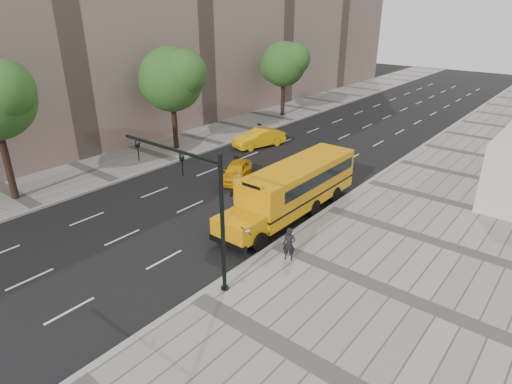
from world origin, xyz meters
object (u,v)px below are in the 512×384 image
Objects in this scene: tree_c at (284,64)px; tree_b at (172,79)px; school_bus at (296,185)px; taxi_near at (236,171)px; taxi_far at (259,138)px; traffic_signal at (198,199)px; pedestrian at (289,244)px.

tree_b is at bearing -89.97° from tree_c.
school_bus is 6.48m from taxi_near.
school_bus reaches higher than taxi_far.
tree_b is 19.91m from traffic_signal.
school_bus is 1.81× the size of traffic_signal.
tree_c is 30.51m from pedestrian.
tree_b is 1.06× the size of tree_c.
school_bus is at bearing -52.55° from tree_c.
taxi_near is 0.61× the size of traffic_signal.
school_bus is 6.88× the size of pedestrian.
taxi_near is 12.74m from traffic_signal.
tree_c reaches higher than taxi_far.
taxi_near is at bearing -44.89° from taxi_far.
tree_c is 1.27× the size of traffic_signal.
taxi_far is (5.01, 5.19, -5.27)m from tree_b.
pedestrian is at bearing -60.23° from taxi_near.
school_bus is 8.91m from traffic_signal.
tree_b is 1.82× the size of taxi_far.
tree_b reaches higher than taxi_far.
taxi_far is 18.74m from pedestrian.
tree_b is 5.14× the size of pedestrian.
traffic_signal reaches higher than taxi_far.
taxi_near is at bearing 122.31° from pedestrian.
taxi_near is at bearing -13.29° from tree_b.
tree_c is (-0.01, 15.81, -0.30)m from tree_b.
taxi_far is at bearing -64.73° from tree_c.
school_bus is (14.91, -19.47, -3.99)m from tree_c.
school_bus is 13.31m from taxi_far.
tree_c reaches higher than traffic_signal.
tree_c reaches higher than school_bus.
tree_b is at bearing 141.77° from taxi_near.
traffic_signal is at bearing -85.39° from school_bus.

